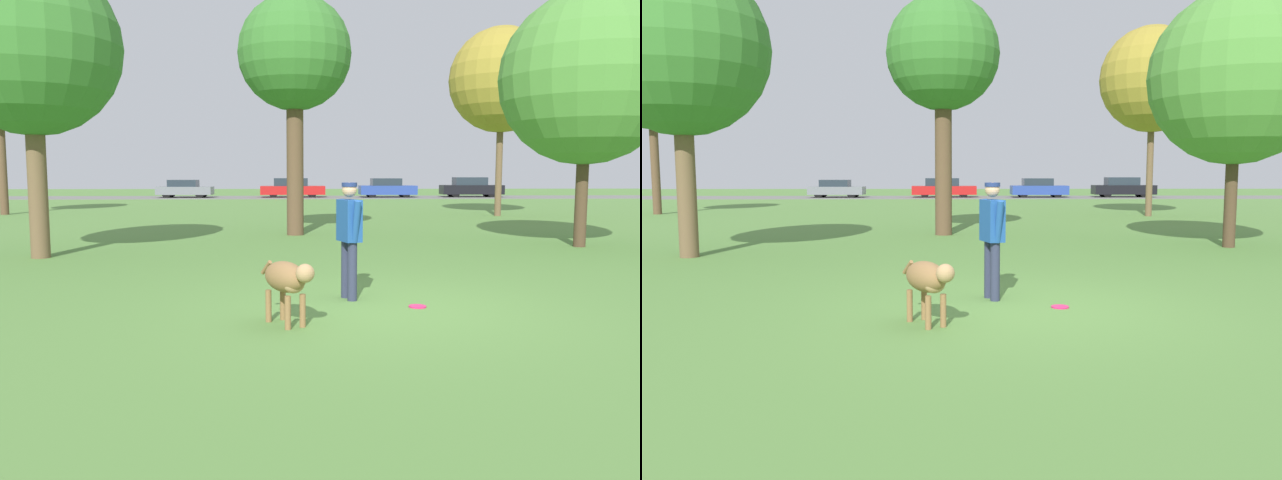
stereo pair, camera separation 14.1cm
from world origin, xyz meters
TOP-DOWN VIEW (x-y plane):
  - ground_plane at (0.00, 0.00)m, footprint 120.00×120.00m
  - far_road_strip at (0.00, 36.44)m, footprint 120.00×6.00m
  - person at (-0.37, 0.59)m, footprint 0.34×0.67m
  - dog at (-1.20, -0.86)m, footprint 0.70×0.98m
  - frisbee at (0.47, 0.04)m, footprint 0.23×0.23m
  - tree_mid_center at (-1.11, 9.59)m, footprint 3.12×3.12m
  - tree_near_left at (-6.34, 5.04)m, footprint 3.54×3.54m
  - tree_far_right at (7.08, 17.05)m, footprint 4.13×4.13m
  - tree_near_right at (5.60, 6.51)m, footprint 3.95×3.95m
  - parked_car_grey at (-8.89, 36.36)m, footprint 3.87×1.83m
  - parked_car_red at (-1.35, 36.63)m, footprint 4.61×1.82m
  - parked_car_blue at (5.42, 36.41)m, footprint 4.01×1.84m
  - parked_car_black at (11.52, 36.63)m, footprint 4.38×1.73m

SIDE VIEW (x-z plane):
  - ground_plane at x=0.00m, z-range 0.00..0.00m
  - far_road_strip at x=0.00m, z-range 0.00..0.01m
  - frisbee at x=0.47m, z-range 0.00..0.02m
  - dog at x=-1.20m, z-range 0.16..0.91m
  - parked_car_grey at x=-8.89m, z-range 0.00..1.25m
  - parked_car_blue at x=5.42m, z-range -0.02..1.33m
  - parked_car_red at x=-1.35m, z-range -0.02..1.34m
  - parked_car_black at x=11.52m, z-range -0.02..1.40m
  - person at x=-0.37m, z-range 0.14..1.75m
  - tree_near_right at x=5.60m, z-range 0.95..6.82m
  - tree_near_left at x=-6.34m, z-range 1.21..7.22m
  - tree_mid_center at x=-1.11m, z-range 1.64..8.20m
  - tree_far_right at x=7.08m, z-range 1.65..9.12m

